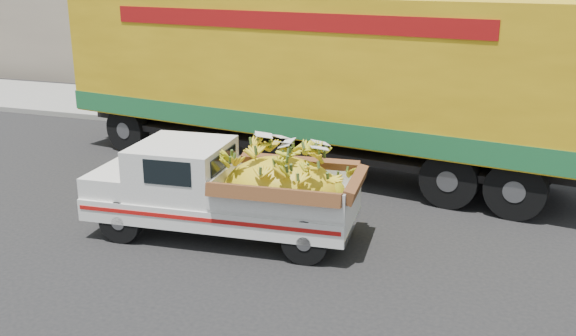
% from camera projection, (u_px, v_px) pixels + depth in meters
% --- Properties ---
extents(ground, '(100.00, 100.00, 0.00)m').
position_uv_depth(ground, '(180.00, 211.00, 11.97)').
color(ground, black).
rests_on(ground, ground).
extents(curb, '(60.00, 0.25, 0.15)m').
position_uv_depth(curb, '(288.00, 134.00, 17.30)').
color(curb, gray).
rests_on(curb, ground).
extents(sidewalk, '(60.00, 4.00, 0.14)m').
position_uv_depth(sidewalk, '(311.00, 117.00, 19.18)').
color(sidewalk, gray).
rests_on(sidewalk, ground).
extents(building_left, '(18.00, 6.00, 5.00)m').
position_uv_depth(building_left, '(171.00, 15.00, 26.34)').
color(building_left, gray).
rests_on(building_left, ground).
extents(pickup_truck, '(4.58, 1.99, 1.56)m').
position_uv_depth(pickup_truck, '(241.00, 190.00, 10.58)').
color(pickup_truck, black).
rests_on(pickup_truck, ground).
extents(semi_trailer, '(12.07, 4.41, 3.80)m').
position_uv_depth(semi_trailer, '(310.00, 74.00, 14.02)').
color(semi_trailer, black).
rests_on(semi_trailer, ground).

